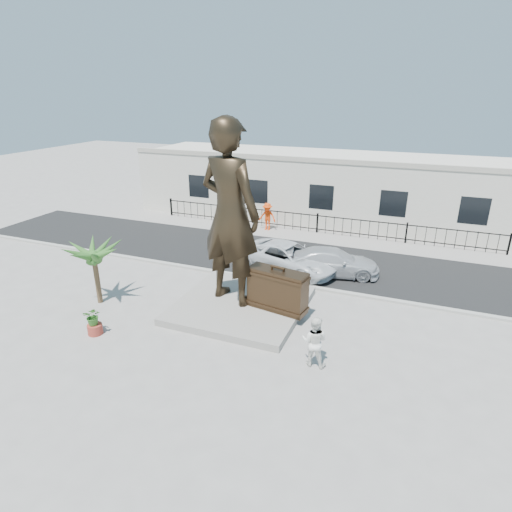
# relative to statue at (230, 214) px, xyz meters

# --- Properties ---
(ground) EXTENTS (100.00, 100.00, 0.00)m
(ground) POSITION_rel_statue_xyz_m (1.00, -1.68, -4.10)
(ground) COLOR #9E9991
(ground) RESTS_ON ground
(street) EXTENTS (40.00, 7.00, 0.01)m
(street) POSITION_rel_statue_xyz_m (1.00, 6.32, -4.09)
(street) COLOR black
(street) RESTS_ON ground
(curb) EXTENTS (40.00, 0.25, 0.12)m
(curb) POSITION_rel_statue_xyz_m (1.00, 2.82, -4.04)
(curb) COLOR #A5A399
(curb) RESTS_ON ground
(far_sidewalk) EXTENTS (40.00, 2.50, 0.02)m
(far_sidewalk) POSITION_rel_statue_xyz_m (1.00, 10.32, -4.09)
(far_sidewalk) COLOR #9E9991
(far_sidewalk) RESTS_ON ground
(plinth) EXTENTS (5.20, 5.20, 0.30)m
(plinth) POSITION_rel_statue_xyz_m (0.50, -0.18, -3.95)
(plinth) COLOR gray
(plinth) RESTS_ON ground
(fence) EXTENTS (22.00, 0.10, 1.20)m
(fence) POSITION_rel_statue_xyz_m (1.00, 11.12, -3.50)
(fence) COLOR black
(fence) RESTS_ON ground
(building) EXTENTS (28.00, 7.00, 4.40)m
(building) POSITION_rel_statue_xyz_m (1.00, 15.32, -1.90)
(building) COLOR silver
(building) RESTS_ON ground
(statue) EXTENTS (3.14, 2.47, 7.59)m
(statue) POSITION_rel_statue_xyz_m (0.00, 0.00, 0.00)
(statue) COLOR black
(statue) RESTS_ON plinth
(suitcase) EXTENTS (2.56, 1.19, 1.73)m
(suitcase) POSITION_rel_statue_xyz_m (2.13, -0.18, -2.93)
(suitcase) COLOR #362516
(suitcase) RESTS_ON plinth
(tourist) EXTENTS (0.89, 0.70, 1.82)m
(tourist) POSITION_rel_statue_xyz_m (4.38, -2.93, -3.19)
(tourist) COLOR white
(tourist) RESTS_ON ground
(car_white) EXTENTS (5.68, 3.65, 1.46)m
(car_white) POSITION_rel_statue_xyz_m (1.14, 4.42, -3.36)
(car_white) COLOR silver
(car_white) RESTS_ON street
(car_silver) EXTENTS (4.89, 2.85, 1.33)m
(car_silver) POSITION_rel_statue_xyz_m (3.36, 4.84, -3.42)
(car_silver) COLOR #B8BBBE
(car_silver) RESTS_ON street
(worker) EXTENTS (1.19, 0.71, 1.81)m
(worker) POSITION_rel_statue_xyz_m (-2.21, 10.46, -3.17)
(worker) COLOR #E83F0C
(worker) RESTS_ON far_sidewalk
(palm_tree) EXTENTS (1.80, 1.80, 3.20)m
(palm_tree) POSITION_rel_statue_xyz_m (-5.50, -1.93, -4.10)
(palm_tree) COLOR #2D5C21
(palm_tree) RESTS_ON ground
(planter) EXTENTS (0.56, 0.56, 0.40)m
(planter) POSITION_rel_statue_xyz_m (-3.88, -4.11, -3.90)
(planter) COLOR #9F372A
(planter) RESTS_ON ground
(shrub) EXTENTS (0.81, 0.76, 0.72)m
(shrub) POSITION_rel_statue_xyz_m (-3.88, -4.11, -3.34)
(shrub) COLOR #306721
(shrub) RESTS_ON planter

